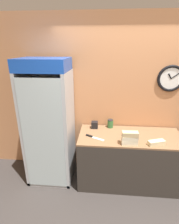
% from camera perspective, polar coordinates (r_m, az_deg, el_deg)
% --- Properties ---
extents(wall_back, '(5.20, 0.10, 2.70)m').
position_cam_1_polar(wall_back, '(3.06, 13.19, 4.10)').
color(wall_back, tan).
rests_on(wall_back, ground_plane).
extents(prep_counter, '(1.64, 0.71, 0.87)m').
position_cam_1_polar(prep_counter, '(3.09, 12.62, -14.66)').
color(prep_counter, '#332D28').
rests_on(prep_counter, ground_plane).
extents(beverage_cooler, '(0.72, 0.67, 2.05)m').
position_cam_1_polar(beverage_cooler, '(2.93, -12.86, -1.59)').
color(beverage_cooler, '#B2B7BC').
rests_on(beverage_cooler, ground_plane).
extents(sandwich_stack_bottom, '(0.23, 0.12, 0.07)m').
position_cam_1_polar(sandwich_stack_bottom, '(2.62, 12.90, -9.57)').
color(sandwich_stack_bottom, beige).
rests_on(sandwich_stack_bottom, prep_counter).
extents(sandwich_stack_middle, '(0.23, 0.11, 0.07)m').
position_cam_1_polar(sandwich_stack_middle, '(2.59, 13.01, -8.31)').
color(sandwich_stack_middle, beige).
rests_on(sandwich_stack_middle, sandwich_stack_bottom).
extents(sandwich_stack_top, '(0.23, 0.10, 0.07)m').
position_cam_1_polar(sandwich_stack_top, '(2.55, 13.13, -7.02)').
color(sandwich_stack_top, tan).
rests_on(sandwich_stack_top, sandwich_stack_middle).
extents(sandwich_flat_left, '(0.26, 0.16, 0.07)m').
position_cam_1_polar(sandwich_flat_left, '(2.72, 21.00, -9.33)').
color(sandwich_flat_left, beige).
rests_on(sandwich_flat_left, prep_counter).
extents(chefs_knife, '(0.30, 0.17, 0.02)m').
position_cam_1_polar(chefs_knife, '(2.74, 0.91, -8.09)').
color(chefs_knife, silver).
rests_on(chefs_knife, prep_counter).
extents(condiment_jar, '(0.10, 0.10, 0.14)m').
position_cam_1_polar(condiment_jar, '(3.05, 6.82, -3.78)').
color(condiment_jar, '#336B38').
rests_on(condiment_jar, prep_counter).
extents(napkin_dispenser, '(0.11, 0.09, 0.12)m').
position_cam_1_polar(napkin_dispenser, '(3.01, 1.68, -4.23)').
color(napkin_dispenser, black).
rests_on(napkin_dispenser, prep_counter).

